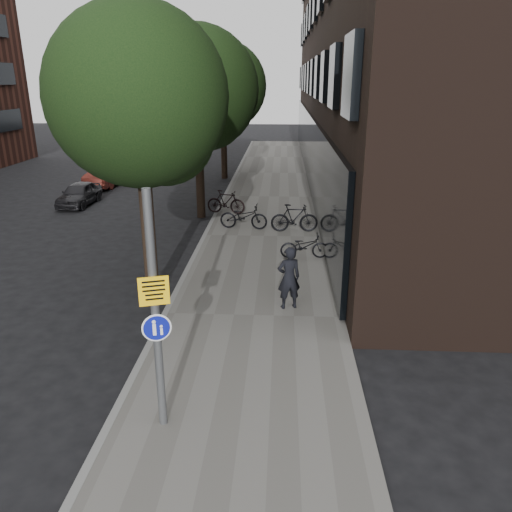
# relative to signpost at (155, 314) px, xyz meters

# --- Properties ---
(ground) EXTENTS (120.00, 120.00, 0.00)m
(ground) POSITION_rel_signpost_xyz_m (1.07, 0.88, -2.18)
(ground) COLOR black
(ground) RESTS_ON ground
(sidewalk) EXTENTS (4.50, 60.00, 0.12)m
(sidewalk) POSITION_rel_signpost_xyz_m (1.32, 10.88, -2.12)
(sidewalk) COLOR #605D58
(sidewalk) RESTS_ON ground
(curb_edge) EXTENTS (0.15, 60.00, 0.13)m
(curb_edge) POSITION_rel_signpost_xyz_m (-0.93, 10.88, -2.12)
(curb_edge) COLOR slate
(curb_edge) RESTS_ON ground
(building_right_dark_brick) EXTENTS (12.00, 40.00, 18.00)m
(building_right_dark_brick) POSITION_rel_signpost_xyz_m (9.57, 22.88, 6.82)
(building_right_dark_brick) COLOR black
(building_right_dark_brick) RESTS_ON ground
(street_tree_near) EXTENTS (4.40, 4.40, 7.50)m
(street_tree_near) POSITION_rel_signpost_xyz_m (-1.46, 5.52, 2.92)
(street_tree_near) COLOR black
(street_tree_near) RESTS_ON ground
(street_tree_mid) EXTENTS (5.00, 5.00, 7.80)m
(street_tree_mid) POSITION_rel_signpost_xyz_m (-1.46, 14.02, 2.93)
(street_tree_mid) COLOR black
(street_tree_mid) RESTS_ON ground
(street_tree_far) EXTENTS (5.00, 5.00, 7.80)m
(street_tree_far) POSITION_rel_signpost_xyz_m (-1.46, 23.02, 2.93)
(street_tree_far) COLOR black
(street_tree_far) RESTS_ON ground
(signpost) EXTENTS (0.46, 0.17, 4.09)m
(signpost) POSITION_rel_signpost_xyz_m (0.00, 0.00, 0.00)
(signpost) COLOR #595B5E
(signpost) RESTS_ON sidewalk
(pedestrian) EXTENTS (0.69, 0.55, 1.65)m
(pedestrian) POSITION_rel_signpost_xyz_m (2.18, 4.70, -1.24)
(pedestrian) COLOR black
(pedestrian) RESTS_ON sidewalk
(parked_bike_facade_near) EXTENTS (1.60, 0.64, 0.83)m
(parked_bike_facade_near) POSITION_rel_signpost_xyz_m (2.73, 8.52, -1.65)
(parked_bike_facade_near) COLOR black
(parked_bike_facade_near) RESTS_ON sidewalk
(parked_bike_facade_far) EXTENTS (1.82, 0.57, 1.08)m
(parked_bike_facade_far) POSITION_rel_signpost_xyz_m (2.46, 11.50, -1.52)
(parked_bike_facade_far) COLOR black
(parked_bike_facade_far) RESTS_ON sidewalk
(parked_bike_curb_near) EXTENTS (1.93, 0.85, 0.98)m
(parked_bike_curb_near) POSITION_rel_signpost_xyz_m (0.48, 11.81, -1.57)
(parked_bike_curb_near) COLOR black
(parked_bike_curb_near) RESTS_ON sidewalk
(parked_bike_curb_far) EXTENTS (1.77, 0.81, 1.03)m
(parked_bike_curb_far) POSITION_rel_signpost_xyz_m (-0.47, 14.11, -1.55)
(parked_bike_curb_far) COLOR black
(parked_bike_curb_far) RESTS_ON sidewalk
(parked_car_near) EXTENTS (1.37, 3.22, 1.09)m
(parked_car_near) POSITION_rel_signpost_xyz_m (-7.65, 15.74, -1.64)
(parked_car_near) COLOR black
(parked_car_near) RESTS_ON ground
(parked_car_mid) EXTENTS (1.91, 4.12, 1.31)m
(parked_car_mid) POSITION_rel_signpost_xyz_m (-7.77, 20.46, -1.53)
(parked_car_mid) COLOR maroon
(parked_car_mid) RESTS_ON ground
(parked_car_far) EXTENTS (2.44, 4.81, 1.34)m
(parked_car_far) POSITION_rel_signpost_xyz_m (-8.80, 30.59, -1.52)
(parked_car_far) COLOR black
(parked_car_far) RESTS_ON ground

